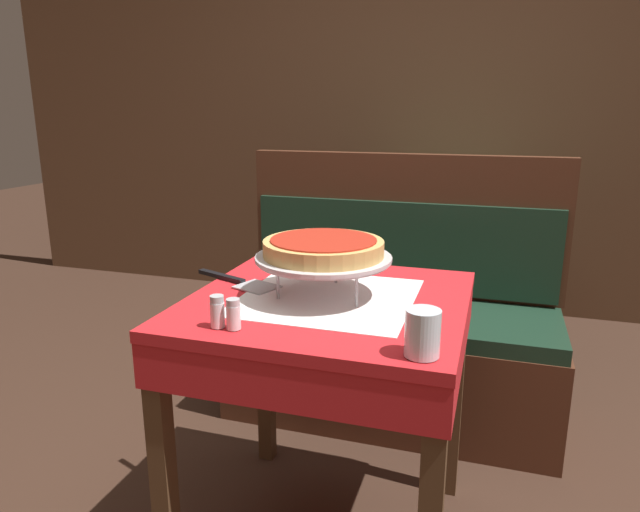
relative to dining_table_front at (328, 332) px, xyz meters
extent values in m
cube|color=red|center=(0.00, 0.00, 0.08)|extent=(0.72, 0.72, 0.03)
cube|color=white|center=(0.00, 0.00, 0.10)|extent=(0.45, 0.45, 0.00)
cube|color=red|center=(0.00, 0.00, 0.01)|extent=(0.72, 0.72, 0.11)
cube|color=#4C331E|center=(-0.33, -0.33, -0.29)|extent=(0.05, 0.05, 0.73)
cube|color=#4C331E|center=(-0.33, 0.33, -0.29)|extent=(0.05, 0.05, 0.73)
cube|color=#4C331E|center=(0.33, 0.33, -0.29)|extent=(0.05, 0.05, 0.73)
cube|color=#1E6B33|center=(0.16, 1.66, 0.09)|extent=(0.73, 0.73, 0.03)
cube|color=white|center=(0.16, 1.66, 0.10)|extent=(0.45, 0.45, 0.00)
cube|color=#1E6B33|center=(0.16, 1.66, 0.01)|extent=(0.73, 0.73, 0.11)
cube|color=#4C331E|center=(-0.17, 1.33, -0.29)|extent=(0.05, 0.05, 0.73)
cube|color=#4C331E|center=(0.49, 1.33, -0.29)|extent=(0.05, 0.05, 0.73)
cube|color=#4C331E|center=(-0.17, 1.99, -0.29)|extent=(0.05, 0.05, 0.73)
cube|color=#4C331E|center=(0.49, 1.99, -0.29)|extent=(0.05, 0.05, 0.73)
cube|color=#4C2819|center=(0.04, 0.76, -0.45)|extent=(1.31, 0.50, 0.41)
cube|color=#193323|center=(0.04, 0.76, -0.21)|extent=(1.29, 0.49, 0.06)
cube|color=#4C2819|center=(0.04, 0.97, 0.11)|extent=(1.31, 0.06, 0.59)
cube|color=#193323|center=(0.04, 0.93, 0.02)|extent=(1.26, 0.02, 0.38)
cube|color=brown|center=(0.00, 2.24, 0.54)|extent=(6.00, 0.04, 2.40)
cylinder|color=#ADADB2|center=(-0.01, 0.13, 0.15)|extent=(0.01, 0.01, 0.09)
cylinder|color=#ADADB2|center=(-0.12, -0.06, 0.15)|extent=(0.01, 0.01, 0.09)
cylinder|color=#ADADB2|center=(0.09, -0.06, 0.15)|extent=(0.01, 0.01, 0.09)
cylinder|color=#ADADB2|center=(-0.01, 0.01, 0.19)|extent=(0.24, 0.24, 0.01)
cylinder|color=silver|center=(-0.01, 0.01, 0.20)|extent=(0.35, 0.35, 0.01)
cylinder|color=silver|center=(-0.01, 0.01, 0.21)|extent=(0.36, 0.36, 0.01)
cylinder|color=tan|center=(-0.01, 0.01, 0.23)|extent=(0.32, 0.32, 0.04)
cylinder|color=#B22819|center=(-0.01, 0.01, 0.25)|extent=(0.28, 0.28, 0.01)
cube|color=#BCBCC1|center=(-0.21, 0.02, 0.10)|extent=(0.14, 0.13, 0.00)
cube|color=black|center=(-0.35, 0.07, 0.11)|extent=(0.18, 0.08, 0.01)
cylinder|color=silver|center=(0.29, -0.30, 0.15)|extent=(0.07, 0.07, 0.10)
cylinder|color=silver|center=(-0.18, -0.28, 0.13)|extent=(0.03, 0.03, 0.06)
cylinder|color=#B7B7BC|center=(-0.18, -0.28, 0.17)|extent=(0.03, 0.03, 0.02)
cylinder|color=silver|center=(-0.14, -0.28, 0.13)|extent=(0.03, 0.03, 0.06)
cylinder|color=#B7B7BC|center=(-0.14, -0.28, 0.17)|extent=(0.03, 0.03, 0.02)
cube|color=#B2B2B7|center=(-0.07, 0.32, 0.15)|extent=(0.10, 0.05, 0.09)
cube|color=black|center=(0.19, 1.71, 0.12)|extent=(0.15, 0.15, 0.03)
cylinder|color=black|center=(0.19, 1.71, 0.20)|extent=(0.01, 0.01, 0.14)
cylinder|color=white|center=(0.19, 1.77, 0.19)|extent=(0.04, 0.04, 0.11)
cylinder|color=#99194C|center=(0.15, 1.69, 0.19)|extent=(0.04, 0.04, 0.11)
cylinder|color=red|center=(0.24, 1.69, 0.19)|extent=(0.04, 0.04, 0.11)
camera|label=1|loc=(0.41, -1.38, 0.59)|focal=32.00mm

